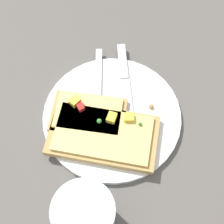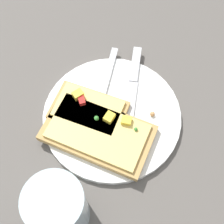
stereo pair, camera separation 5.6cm
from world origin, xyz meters
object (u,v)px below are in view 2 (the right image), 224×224
at_px(pizza_slice_main, 98,133).
at_px(pizza_slice_corner, 88,110).
at_px(knife, 132,86).
at_px(plate, 112,116).
at_px(fork, 101,101).
at_px(drinking_glass, 59,208).

distance_m(pizza_slice_main, pizza_slice_corner, 0.05).
height_order(knife, pizza_slice_main, pizza_slice_main).
xyz_separation_m(plate, fork, (-0.03, 0.00, 0.01)).
bearing_deg(knife, pizza_slice_corner, -47.05).
bearing_deg(pizza_slice_corner, fork, 67.89).
bearing_deg(plate, drinking_glass, -69.77).
relative_size(knife, drinking_glass, 1.58).
distance_m(plate, knife, 0.07).
height_order(fork, knife, knife).
bearing_deg(fork, drinking_glass, -2.67).
bearing_deg(drinking_glass, plate, 110.23).
relative_size(fork, pizza_slice_corner, 1.31).
bearing_deg(fork, pizza_slice_corner, -30.31).
xyz_separation_m(knife, pizza_slice_corner, (-0.02, -0.10, 0.01)).
xyz_separation_m(pizza_slice_main, drinking_glass, (0.06, -0.13, 0.04)).
distance_m(fork, drinking_glass, 0.21).
xyz_separation_m(pizza_slice_corner, drinking_glass, (0.10, -0.15, 0.04)).
bearing_deg(pizza_slice_corner, pizza_slice_main, -46.03).
bearing_deg(pizza_slice_main, fork, -69.31).
relative_size(plate, pizza_slice_main, 1.19).
relative_size(fork, knife, 1.08).
bearing_deg(drinking_glass, knife, 107.76).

